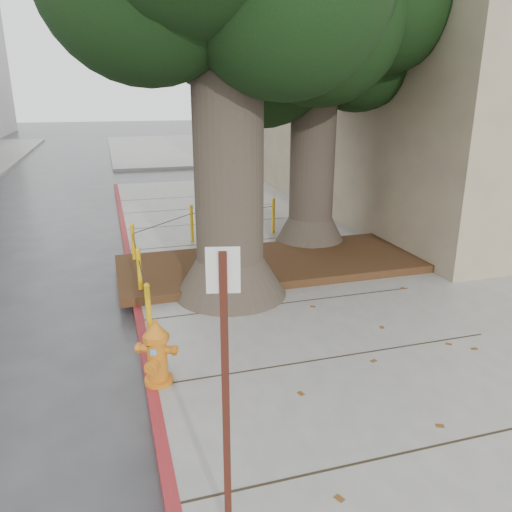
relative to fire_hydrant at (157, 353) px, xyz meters
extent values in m
plane|color=#28282B|center=(1.90, -0.06, -0.58)|extent=(140.00, 140.00, 0.00)
cube|color=slate|center=(7.90, 29.94, -0.50)|extent=(16.00, 20.00, 0.15)
cube|color=maroon|center=(-0.10, 2.44, -0.50)|extent=(0.14, 26.00, 0.16)
cube|color=black|center=(2.80, 3.84, -0.35)|extent=(6.40, 2.60, 0.16)
cube|color=tan|center=(11.90, 8.44, 4.42)|extent=(12.00, 13.00, 10.00)
cube|color=silver|center=(17.90, 25.94, 3.92)|extent=(10.00, 10.00, 9.00)
cube|color=slate|center=(23.90, 31.94, 5.42)|extent=(12.00, 14.00, 12.00)
cone|color=#4C3F33|center=(1.60, 2.64, -0.08)|extent=(2.04, 2.04, 0.70)
cylinder|color=#4C3F33|center=(1.60, 2.64, 1.95)|extent=(1.20, 1.20, 4.22)
cone|color=#4C3F33|center=(4.20, 5.14, -0.08)|extent=(1.77, 1.77, 0.70)
cylinder|color=#4C3F33|center=(4.20, 5.14, 1.74)|extent=(1.04, 1.04, 3.84)
sphere|color=black|center=(4.20, 5.14, 4.84)|extent=(3.80, 3.80, 3.80)
sphere|color=black|center=(5.30, 5.54, 4.41)|extent=(3.00, 3.00, 3.00)
cylinder|color=#E4A60C|center=(0.00, 1.14, 0.02)|extent=(0.08, 0.08, 0.90)
sphere|color=#E4A60C|center=(0.00, 1.14, 0.47)|extent=(0.09, 0.09, 0.09)
cylinder|color=#E4A60C|center=(0.00, 2.94, 0.02)|extent=(0.08, 0.08, 0.90)
sphere|color=#E4A60C|center=(0.00, 2.94, 0.47)|extent=(0.09, 0.09, 0.09)
cylinder|color=#E4A60C|center=(0.00, 4.74, 0.02)|extent=(0.08, 0.08, 0.90)
sphere|color=#E4A60C|center=(0.00, 4.74, 0.47)|extent=(0.09, 0.09, 0.09)
cylinder|color=#E4A60C|center=(1.50, 6.24, 0.02)|extent=(0.08, 0.08, 0.90)
sphere|color=#E4A60C|center=(1.50, 6.24, 0.47)|extent=(0.09, 0.09, 0.09)
cylinder|color=#E4A60C|center=(3.70, 6.44, 0.02)|extent=(0.08, 0.08, 0.90)
sphere|color=#E4A60C|center=(3.70, 6.44, 0.47)|extent=(0.09, 0.09, 0.09)
cylinder|color=black|center=(0.00, 2.04, 0.29)|extent=(0.02, 1.80, 0.02)
cylinder|color=black|center=(0.00, 3.84, 0.29)|extent=(0.02, 1.80, 0.02)
cylinder|color=black|center=(0.75, 5.49, 0.29)|extent=(1.51, 1.51, 0.02)
cylinder|color=black|center=(2.60, 6.34, 0.29)|extent=(2.20, 0.22, 0.02)
cylinder|color=orange|center=(0.00, 0.01, -0.39)|extent=(0.48, 0.48, 0.07)
cylinder|color=orange|center=(0.00, 0.01, -0.09)|extent=(0.33, 0.33, 0.57)
cylinder|color=orange|center=(0.00, 0.01, 0.21)|extent=(0.44, 0.44, 0.08)
cone|color=orange|center=(0.00, 0.01, 0.32)|extent=(0.41, 0.41, 0.16)
cylinder|color=orange|center=(0.00, 0.01, 0.42)|extent=(0.08, 0.08, 0.06)
cylinder|color=orange|center=(-0.13, 0.07, 0.05)|extent=(0.19, 0.16, 0.10)
cylinder|color=orange|center=(0.14, -0.06, 0.05)|extent=(0.19, 0.16, 0.10)
cylinder|color=orange|center=(-0.05, -0.12, -0.09)|extent=(0.20, 0.21, 0.15)
cube|color=#5999D8|center=(-0.05, -0.11, 0.07)|extent=(0.07, 0.04, 0.08)
cube|color=#471911|center=(0.33, -2.42, 0.81)|extent=(0.07, 0.07, 2.47)
cube|color=silver|center=(0.33, -2.42, 1.90)|extent=(0.25, 0.08, 0.35)
imported|color=#9E9FA3|center=(7.67, 19.01, -0.03)|extent=(3.32, 1.61, 1.09)
imported|color=maroon|center=(12.49, 17.02, 0.08)|extent=(4.00, 1.46, 1.31)
camera|label=1|loc=(-0.40, -5.69, 3.09)|focal=35.00mm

